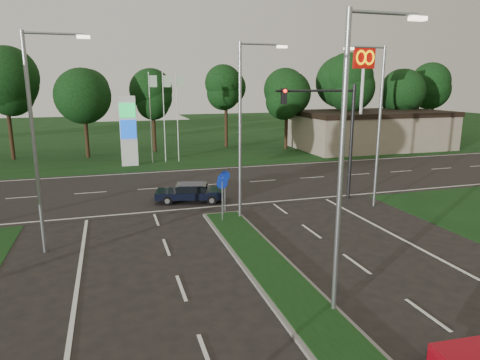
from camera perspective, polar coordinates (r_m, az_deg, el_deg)
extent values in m
cube|color=black|center=(60.43, -11.68, 5.82)|extent=(160.00, 50.00, 0.02)
cube|color=black|center=(30.12, -5.91, -0.78)|extent=(160.00, 12.00, 0.02)
cube|color=slate|center=(12.49, 13.68, -21.45)|extent=(2.00, 26.00, 0.12)
cube|color=gray|center=(49.46, 17.07, 6.37)|extent=(16.00, 9.00, 4.00)
cylinder|color=gray|center=(12.75, 13.28, 1.07)|extent=(0.16, 0.16, 9.00)
cylinder|color=gray|center=(13.23, 18.72, 20.35)|extent=(2.20, 0.10, 0.10)
cube|color=#FFF2CC|center=(13.87, 22.61, 19.26)|extent=(0.50, 0.22, 0.12)
cylinder|color=gray|center=(21.86, 0.01, 6.16)|extent=(0.16, 0.16, 9.00)
cylinder|color=gray|center=(22.14, 2.87, 17.63)|extent=(2.20, 0.10, 0.10)
cube|color=#FFF2CC|center=(22.53, 5.62, 17.25)|extent=(0.50, 0.22, 0.12)
cylinder|color=gray|center=(19.16, -25.75, 3.96)|extent=(0.16, 0.16, 9.00)
cylinder|color=gray|center=(18.95, -23.65, 17.46)|extent=(2.20, 0.10, 0.10)
cube|color=#FFF2CC|center=(18.87, -20.15, 17.46)|extent=(0.50, 0.22, 0.12)
cylinder|color=gray|center=(25.48, 18.05, 6.48)|extent=(0.16, 0.16, 9.00)
cylinder|color=gray|center=(24.82, 16.60, 16.61)|extent=(2.20, 0.10, 0.10)
cube|color=#FFF2CC|center=(24.23, 14.32, 16.61)|extent=(0.50, 0.22, 0.12)
cylinder|color=black|center=(26.98, 14.61, 4.87)|extent=(0.20, 0.20, 7.00)
cylinder|color=black|center=(25.53, 10.11, 11.64)|extent=(5.00, 0.14, 0.14)
cube|color=black|center=(24.70, 5.87, 11.04)|extent=(0.28, 0.28, 0.90)
sphere|color=#FF190C|center=(24.53, 6.05, 11.73)|extent=(0.20, 0.20, 0.20)
cylinder|color=gray|center=(21.75, -2.38, -3.02)|extent=(0.06, 0.06, 2.20)
cylinder|color=#0C26A5|center=(21.50, -2.40, -0.46)|extent=(0.56, 0.04, 0.56)
cylinder|color=gray|center=(22.76, -2.29, -2.31)|extent=(0.06, 0.06, 2.20)
cylinder|color=#0C26A5|center=(22.52, -2.31, 0.15)|extent=(0.56, 0.04, 0.56)
cylinder|color=gray|center=(23.49, -2.01, -1.83)|extent=(0.06, 0.06, 2.20)
cylinder|color=#0C26A5|center=(23.26, -2.03, 0.56)|extent=(0.56, 0.04, 0.56)
cube|color=silver|center=(38.01, -14.65, 6.28)|extent=(1.40, 0.30, 6.00)
cube|color=#0CA53F|center=(37.68, -14.80, 8.97)|extent=(1.30, 0.08, 1.20)
cube|color=#0C3FBF|center=(37.81, -14.66, 6.55)|extent=(1.30, 0.08, 1.60)
cylinder|color=silver|center=(39.04, -11.85, 8.06)|extent=(0.08, 0.08, 8.00)
cube|color=#B2D8B2|center=(38.96, -11.54, 12.78)|extent=(0.70, 0.02, 1.00)
cylinder|color=silver|center=(39.17, -10.08, 8.15)|extent=(0.08, 0.08, 8.00)
cube|color=#B2D8B2|center=(39.10, -9.75, 12.85)|extent=(0.70, 0.02, 1.00)
cylinder|color=silver|center=(39.34, -8.33, 8.23)|extent=(0.08, 0.08, 8.00)
cube|color=#B2D8B2|center=(39.28, -7.97, 12.90)|extent=(0.70, 0.02, 1.00)
cylinder|color=silver|center=(43.71, 15.85, 9.64)|extent=(0.30, 0.30, 10.00)
cube|color=#BF0C07|center=(43.73, 16.21, 15.39)|extent=(2.20, 0.35, 2.00)
torus|color=#FFC600|center=(43.30, 15.86, 15.45)|extent=(1.06, 0.16, 1.06)
torus|color=#FFC600|center=(43.79, 16.89, 15.35)|extent=(1.06, 0.16, 1.06)
cylinder|color=black|center=(45.36, -9.94, 6.47)|extent=(0.36, 0.36, 4.40)
sphere|color=black|center=(45.11, -10.15, 11.90)|extent=(6.00, 6.00, 6.00)
sphere|color=black|center=(44.95, -9.78, 13.19)|extent=(4.80, 4.80, 4.80)
cube|color=black|center=(25.99, -6.63, -1.83)|extent=(4.35, 2.62, 0.42)
cube|color=black|center=(25.88, -6.48, -0.97)|extent=(2.08, 1.81, 0.39)
cube|color=black|center=(25.84, -6.49, -0.56)|extent=(1.75, 1.65, 0.04)
cylinder|color=black|center=(25.45, -9.66, -2.75)|extent=(0.60, 0.32, 0.57)
cylinder|color=black|center=(26.89, -9.28, -1.90)|extent=(0.60, 0.32, 0.57)
cylinder|color=black|center=(25.26, -3.79, -2.72)|extent=(0.60, 0.32, 0.57)
cylinder|color=black|center=(26.71, -3.73, -1.86)|extent=(0.60, 0.32, 0.57)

